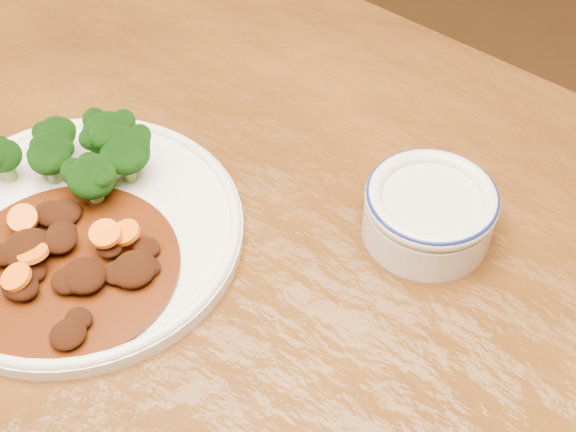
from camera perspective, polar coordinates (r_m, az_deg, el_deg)
The scene contains 5 objects.
dining_table at distance 0.77m, azimuth -5.44°, elevation -8.81°, with size 1.58×1.05×0.75m.
dinner_plate at distance 0.75m, azimuth -14.68°, elevation -1.01°, with size 0.30×0.30×0.02m.
broccoli_florets at distance 0.77m, azimuth -14.04°, elevation 4.63°, with size 0.14×0.12×0.05m.
mince_stew at distance 0.71m, azimuth -15.57°, elevation -3.10°, with size 0.20×0.20×0.03m.
dip_bowl at distance 0.73m, azimuth 10.03°, elevation 0.39°, with size 0.12×0.12×0.05m.
Camera 1 is at (0.29, -0.31, 1.31)m, focal length 50.00 mm.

